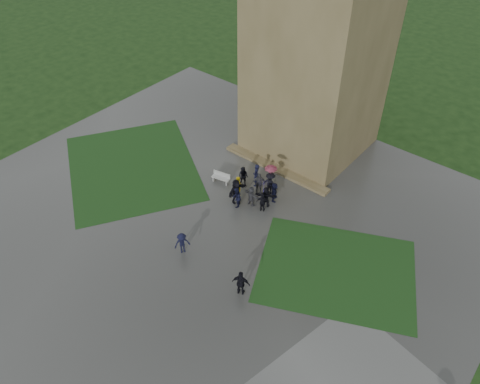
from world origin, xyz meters
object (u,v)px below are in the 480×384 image
Objects in this scene: tower at (320,34)px; pedestrian_mid at (182,243)px; pedestrian_near at (241,283)px; bench at (221,177)px.

pedestrian_mid is at bearing -88.14° from tower.
pedestrian_mid is 4.73m from pedestrian_near.
tower is at bearing 62.21° from bench.
tower reaches higher than pedestrian_mid.
bench is 0.81× the size of pedestrian_near.
tower is 11.99m from bench.
pedestrian_near reaches higher than pedestrian_mid.
tower is 16.83m from pedestrian_mid.
tower is 10.33× the size of pedestrian_near.
pedestrian_near is at bearing -70.69° from tower.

